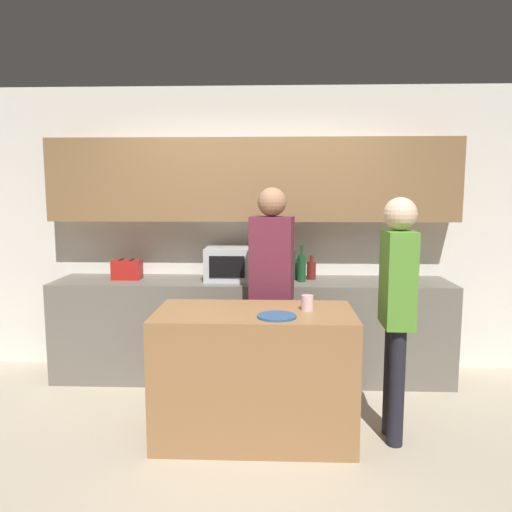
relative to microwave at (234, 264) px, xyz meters
The scene contains 15 objects.
ground_plane 1.77m from the microwave, 83.54° to the right, with size 14.00×14.00×0.00m, color #BCAD93.
back_wall 0.56m from the microwave, 58.02° to the left, with size 6.40×0.40×2.70m.
back_counter 0.63m from the microwave, ahead, with size 3.60×0.62×0.91m.
kitchen_island 1.32m from the microwave, 78.41° to the right, with size 1.37×0.70×0.91m.
microwave is the anchor object (origin of this frame).
toaster 1.00m from the microwave, behind, with size 0.26×0.16×0.18m.
potted_plant 1.59m from the microwave, ahead, with size 0.14×0.14×0.39m.
bottle_0 0.47m from the microwave, 11.36° to the left, with size 0.06×0.06×0.24m.
bottle_1 0.56m from the microwave, ahead, with size 0.06×0.06×0.27m.
bottle_2 0.62m from the microwave, ahead, with size 0.08×0.08×0.33m.
bottle_3 0.71m from the microwave, ahead, with size 0.09×0.09×0.23m.
plate_on_island 1.38m from the microwave, 73.56° to the right, with size 0.26×0.26×0.01m.
cup_0 1.27m from the microwave, 61.66° to the right, with size 0.08×0.08×0.11m.
person_left 1.67m from the microwave, 44.12° to the right, with size 0.22×0.34×1.69m.
person_center 0.63m from the microwave, 56.84° to the right, with size 0.37×0.25×1.76m.
Camera 1 is at (0.21, -3.10, 1.74)m, focal length 35.00 mm.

